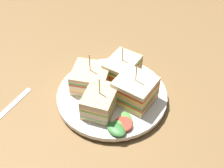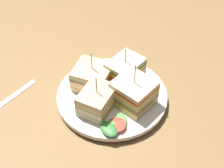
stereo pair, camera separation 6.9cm
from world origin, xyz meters
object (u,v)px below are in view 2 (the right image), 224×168
at_px(plate, 112,96).
at_px(sandwich_wedge_0, 97,100).
at_px(sandwich_wedge_3, 93,77).
at_px(sandwich_wedge_1, 133,93).
at_px(sandwich_wedge_2, 125,71).

distance_m(plate, sandwich_wedge_0, 0.06).
relative_size(plate, sandwich_wedge_0, 2.48).
relative_size(plate, sandwich_wedge_3, 2.37).
distance_m(sandwich_wedge_1, sandwich_wedge_3, 0.10).
relative_size(sandwich_wedge_1, sandwich_wedge_3, 1.04).
bearing_deg(sandwich_wedge_0, sandwich_wedge_1, -51.65).
distance_m(plate, sandwich_wedge_3, 0.06).
relative_size(plate, sandwich_wedge_1, 2.28).
xyz_separation_m(sandwich_wedge_1, sandwich_wedge_2, (-0.07, -0.01, -0.00)).
bearing_deg(sandwich_wedge_2, sandwich_wedge_1, 54.10).
xyz_separation_m(sandwich_wedge_0, sandwich_wedge_1, (-0.01, 0.08, 0.00)).
bearing_deg(plate, sandwich_wedge_1, 55.21).
xyz_separation_m(plate, sandwich_wedge_2, (-0.04, 0.03, 0.04)).
bearing_deg(sandwich_wedge_1, plate, 12.92).
xyz_separation_m(plate, sandwich_wedge_3, (-0.03, -0.04, 0.03)).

